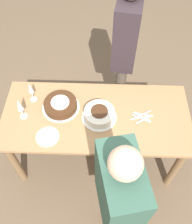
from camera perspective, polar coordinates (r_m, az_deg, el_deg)
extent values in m
plane|color=brown|center=(2.83, 0.00, -9.58)|extent=(12.00, 12.00, 0.00)
cube|color=#9E754C|center=(2.19, 0.00, -0.99)|extent=(1.65, 0.74, 0.03)
cylinder|color=brown|center=(2.76, 15.95, -0.83)|extent=(0.07, 0.07, 0.73)
cylinder|color=brown|center=(2.78, -15.38, 0.05)|extent=(0.07, 0.07, 0.73)
cylinder|color=brown|center=(2.48, 17.73, -12.12)|extent=(0.07, 0.07, 0.73)
cylinder|color=brown|center=(2.50, -17.97, -11.01)|extent=(0.07, 0.07, 0.73)
cylinder|color=white|center=(2.16, 0.75, -1.13)|extent=(0.30, 0.30, 0.01)
cylinder|color=silver|center=(2.13, 0.76, -0.49)|extent=(0.26, 0.26, 0.08)
cylinder|color=#422614|center=(2.09, 0.77, 0.21)|extent=(0.14, 0.14, 0.01)
cylinder|color=white|center=(2.25, -8.00, 1.07)|extent=(0.33, 0.33, 0.01)
cylinder|color=#422614|center=(2.22, -8.11, 1.61)|extent=(0.29, 0.29, 0.06)
cylinder|color=silver|center=(2.19, -8.22, 2.21)|extent=(0.16, 0.16, 0.01)
cylinder|color=silver|center=(2.35, -14.01, 2.84)|extent=(0.06, 0.06, 0.00)
cylinder|color=silver|center=(2.31, -14.27, 3.68)|extent=(0.01, 0.01, 0.10)
cone|color=silver|center=(2.23, -14.81, 5.36)|extent=(0.05, 0.05, 0.11)
cylinder|color=silver|center=(2.26, -16.19, -0.90)|extent=(0.07, 0.07, 0.00)
cylinder|color=silver|center=(2.22, -16.50, -0.13)|extent=(0.01, 0.01, 0.10)
cone|color=silver|center=(2.13, -17.19, 1.61)|extent=(0.05, 0.05, 0.12)
cylinder|color=white|center=(2.10, -11.01, -5.55)|extent=(0.19, 0.19, 0.01)
cube|color=silver|center=(2.22, 10.77, -0.52)|extent=(0.17, 0.05, 0.00)
cube|color=silver|center=(2.19, 9.96, -1.34)|extent=(0.17, 0.05, 0.00)
cube|color=silver|center=(2.18, 10.99, -1.66)|extent=(0.15, 0.10, 0.00)
cube|color=silver|center=(2.18, 10.25, -1.47)|extent=(0.16, 0.08, 0.00)
cube|color=silver|center=(2.20, 10.53, -0.55)|extent=(0.16, 0.09, 0.00)
cube|color=silver|center=(2.18, 10.40, -1.04)|extent=(0.15, 0.09, 0.00)
cylinder|color=#4C4238|center=(2.98, 5.90, 7.78)|extent=(0.11, 0.11, 0.78)
cylinder|color=#4C4238|center=(2.84, 5.34, 4.62)|extent=(0.11, 0.11, 0.78)
cube|color=#2D2328|center=(2.43, 7.03, 17.55)|extent=(0.28, 0.43, 0.65)
cylinder|color=#4C4238|center=(2.25, 3.18, -20.52)|extent=(0.11, 0.11, 0.75)
cube|color=#335647|center=(1.56, 5.27, -17.66)|extent=(0.30, 0.44, 0.63)
sphere|color=#DBB293|center=(1.18, 6.75, -11.63)|extent=(0.17, 0.17, 0.17)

